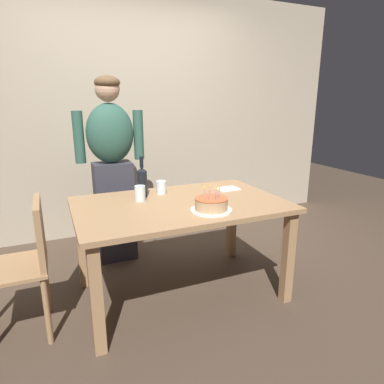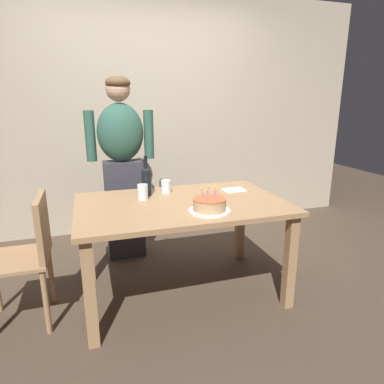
% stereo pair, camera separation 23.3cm
% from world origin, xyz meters
% --- Properties ---
extents(ground_plane, '(10.00, 10.00, 0.00)m').
position_xyz_m(ground_plane, '(0.00, 0.00, 0.00)').
color(ground_plane, '#47382B').
extents(back_wall, '(5.20, 0.10, 2.60)m').
position_xyz_m(back_wall, '(0.00, 1.55, 1.30)').
color(back_wall, tan).
rests_on(back_wall, ground_plane).
extents(dining_table, '(1.50, 0.96, 0.74)m').
position_xyz_m(dining_table, '(0.00, 0.00, 0.64)').
color(dining_table, '#A37A51').
rests_on(dining_table, ground_plane).
extents(birthday_cake, '(0.28, 0.28, 0.17)m').
position_xyz_m(birthday_cake, '(0.12, -0.27, 0.78)').
color(birthday_cake, white).
rests_on(birthday_cake, dining_table).
extents(water_glass_near, '(0.08, 0.08, 0.12)m').
position_xyz_m(water_glass_near, '(-0.26, 0.15, 0.80)').
color(water_glass_near, silver).
rests_on(water_glass_near, dining_table).
extents(water_glass_far, '(0.08, 0.08, 0.10)m').
position_xyz_m(water_glass_far, '(-0.05, 0.28, 0.79)').
color(water_glass_far, silver).
rests_on(water_glass_far, dining_table).
extents(wine_bottle, '(0.08, 0.08, 0.31)m').
position_xyz_m(wine_bottle, '(-0.21, 0.26, 0.86)').
color(wine_bottle, black).
rests_on(wine_bottle, dining_table).
extents(napkin_stack, '(0.18, 0.14, 0.01)m').
position_xyz_m(napkin_stack, '(0.50, 0.19, 0.74)').
color(napkin_stack, white).
rests_on(napkin_stack, dining_table).
extents(person_man_bearded, '(0.61, 0.27, 1.66)m').
position_xyz_m(person_man_bearded, '(-0.33, 0.81, 0.87)').
color(person_man_bearded, '#33333D').
rests_on(person_man_bearded, ground_plane).
extents(dining_chair, '(0.42, 0.42, 0.87)m').
position_xyz_m(dining_chair, '(-1.04, -0.03, 0.52)').
color(dining_chair, '#A37A51').
rests_on(dining_chair, ground_plane).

